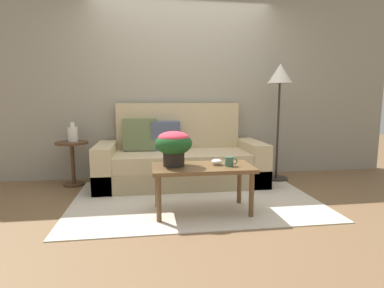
{
  "coord_description": "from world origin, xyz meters",
  "views": [
    {
      "loc": [
        -0.51,
        -3.19,
        1.13
      ],
      "look_at": [
        -0.01,
        0.27,
        0.62
      ],
      "focal_mm": 28.79,
      "sensor_mm": 36.0,
      "label": 1
    }
  ],
  "objects": [
    {
      "name": "ground_plane",
      "position": [
        0.0,
        0.0,
        0.0
      ],
      "size": [
        14.0,
        14.0,
        0.0
      ],
      "primitive_type": "plane",
      "color": "brown"
    },
    {
      "name": "wall_back",
      "position": [
        0.0,
        1.33,
        1.38
      ],
      "size": [
        6.4,
        0.12,
        2.77
      ],
      "primitive_type": "cube",
      "color": "gray",
      "rests_on": "ground"
    },
    {
      "name": "area_rug",
      "position": [
        0.0,
        0.15,
        0.01
      ],
      "size": [
        2.71,
        1.78,
        0.01
      ],
      "primitive_type": "cube",
      "color": "beige",
      "rests_on": "ground"
    },
    {
      "name": "couch",
      "position": [
        -0.1,
        0.86,
        0.32
      ],
      "size": [
        2.18,
        0.87,
        1.08
      ],
      "color": "tan",
      "rests_on": "ground"
    },
    {
      "name": "coffee_table",
      "position": [
        0.02,
        -0.26,
        0.42
      ],
      "size": [
        0.99,
        0.5,
        0.48
      ],
      "color": "brown",
      "rests_on": "ground"
    },
    {
      "name": "side_table",
      "position": [
        -1.5,
        0.97,
        0.4
      ],
      "size": [
        0.41,
        0.41,
        0.58
      ],
      "color": "#4C331E",
      "rests_on": "ground"
    },
    {
      "name": "floor_lamp",
      "position": [
        1.28,
        0.85,
        1.32
      ],
      "size": [
        0.34,
        0.34,
        1.61
      ],
      "color": "#2D2823",
      "rests_on": "ground"
    },
    {
      "name": "potted_plant",
      "position": [
        -0.26,
        -0.22,
        0.7
      ],
      "size": [
        0.36,
        0.36,
        0.34
      ],
      "color": "black",
      "rests_on": "coffee_table"
    },
    {
      "name": "coffee_mug",
      "position": [
        0.28,
        -0.31,
        0.52
      ],
      "size": [
        0.13,
        0.08,
        0.09
      ],
      "color": "#3D664C",
      "rests_on": "coffee_table"
    },
    {
      "name": "snack_bowl",
      "position": [
        0.17,
        -0.23,
        0.51
      ],
      "size": [
        0.11,
        0.11,
        0.06
      ],
      "color": "silver",
      "rests_on": "coffee_table"
    },
    {
      "name": "table_vase",
      "position": [
        -1.49,
        0.98,
        0.69
      ],
      "size": [
        0.13,
        0.13,
        0.25
      ],
      "color": "silver",
      "rests_on": "side_table"
    }
  ]
}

